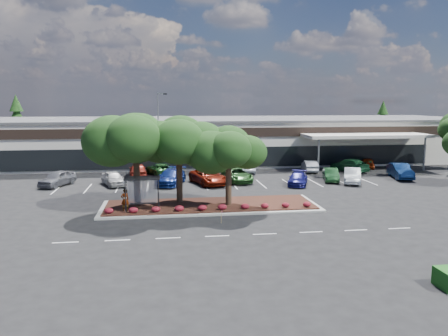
{
  "coord_description": "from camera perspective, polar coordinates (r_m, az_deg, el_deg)",
  "views": [
    {
      "loc": [
        -5.75,
        -31.43,
        8.75
      ],
      "look_at": [
        -0.23,
        8.41,
        2.6
      ],
      "focal_mm": 35.0,
      "sensor_mm": 36.0,
      "label": 1
    }
  ],
  "objects": [
    {
      "name": "conifer_north_west",
      "position": [
        81.22,
        -25.37,
        5.22
      ],
      "size": [
        4.4,
        4.4,
        10.0
      ],
      "primitive_type": "cone",
      "color": "#103511",
      "rests_on": "ground"
    },
    {
      "name": "car_6",
      "position": [
        49.79,
        13.78,
        -0.86
      ],
      "size": [
        2.59,
        4.5,
        1.4
      ],
      "primitive_type": "imported",
      "rotation": [
        0.0,
        0.0,
        -0.28
      ],
      "color": "#19431F",
      "rests_on": "ground"
    },
    {
      "name": "car_10",
      "position": [
        52.55,
        -8.34,
        -0.19
      ],
      "size": [
        3.95,
        5.66,
        1.43
      ],
      "primitive_type": "imported",
      "rotation": [
        0.0,
        0.0,
        3.48
      ],
      "color": "#19481A",
      "rests_on": "ground"
    },
    {
      "name": "conifer_north_east",
      "position": [
        85.37,
        19.96,
        5.32
      ],
      "size": [
        3.96,
        3.96,
        9.0
      ],
      "primitive_type": "cone",
      "color": "#103511",
      "rests_on": "ground"
    },
    {
      "name": "survey_stake",
      "position": [
        31.76,
        -0.33,
        -6.17
      ],
      "size": [
        0.07,
        0.14,
        0.94
      ],
      "color": "#9D8652",
      "rests_on": "ground"
    },
    {
      "name": "car_14",
      "position": [
        54.61,
        3.17,
        0.34
      ],
      "size": [
        2.57,
        5.25,
        1.66
      ],
      "primitive_type": "imported",
      "rotation": [
        0.0,
        0.0,
        2.97
      ],
      "color": "silver",
      "rests_on": "ground"
    },
    {
      "name": "shrub_row",
      "position": [
        34.53,
        -1.44,
        -5.11
      ],
      "size": [
        17.0,
        0.8,
        0.5
      ],
      "primitive_type": null,
      "color": "maroon",
      "rests_on": "landscape_island"
    },
    {
      "name": "car_3",
      "position": [
        46.55,
        -2.08,
        -1.15
      ],
      "size": [
        4.18,
        6.25,
        1.59
      ],
      "primitive_type": "imported",
      "rotation": [
        0.0,
        0.0,
        0.29
      ],
      "color": "#691406",
      "rests_on": "ground"
    },
    {
      "name": "retail_store",
      "position": [
        65.83,
        -2.81,
        3.81
      ],
      "size": [
        80.4,
        25.2,
        6.25
      ],
      "color": "silver",
      "rests_on": "ground"
    },
    {
      "name": "light_pole",
      "position": [
        56.23,
        -8.45,
        4.15
      ],
      "size": [
        1.43,
        0.5,
        9.89
      ],
      "rotation": [
        0.0,
        0.0,
        -0.01
      ],
      "color": "#ABABA5",
      "rests_on": "ground"
    },
    {
      "name": "landscape_island",
      "position": [
        36.65,
        -1.81,
        -4.92
      ],
      "size": [
        18.0,
        6.0,
        0.26
      ],
      "color": "#ABABA5",
      "rests_on": "ground"
    },
    {
      "name": "car_7",
      "position": [
        49.26,
        16.4,
        -0.95
      ],
      "size": [
        3.44,
        5.11,
        1.59
      ],
      "primitive_type": "imported",
      "rotation": [
        0.0,
        0.0,
        -0.4
      ],
      "color": "silver",
      "rests_on": "ground"
    },
    {
      "name": "person_waiting",
      "position": [
        35.06,
        -12.82,
        -4.07
      ],
      "size": [
        0.75,
        0.63,
        1.75
      ],
      "primitive_type": "imported",
      "rotation": [
        0.0,
        0.0,
        3.53
      ],
      "color": "#594C47",
      "rests_on": "landscape_island"
    },
    {
      "name": "island_tree_east",
      "position": [
        35.9,
        0.6,
        0.3
      ],
      "size": [
        5.8,
        5.8,
        6.5
      ],
      "primitive_type": null,
      "color": "#103511",
      "rests_on": "landscape_island"
    },
    {
      "name": "island_tree_mid",
      "position": [
        36.96,
        -5.89,
        1.14
      ],
      "size": [
        6.6,
        6.6,
        7.32
      ],
      "primitive_type": null,
      "color": "#103511",
      "rests_on": "landscape_island"
    },
    {
      "name": "bus_shelter",
      "position": [
        35.02,
        -10.63,
        -2.06
      ],
      "size": [
        2.75,
        1.55,
        2.59
      ],
      "color": "black",
      "rests_on": "landscape_island"
    },
    {
      "name": "lane_markings",
      "position": [
        43.12,
        -0.26,
        -3.01
      ],
      "size": [
        33.12,
        20.06,
        0.01
      ],
      "color": "silver",
      "rests_on": "ground"
    },
    {
      "name": "car_5",
      "position": [
        46.71,
        9.63,
        -1.39
      ],
      "size": [
        3.45,
        4.97,
        1.33
      ],
      "primitive_type": "imported",
      "rotation": [
        0.0,
        0.0,
        -0.38
      ],
      "color": "#121259",
      "rests_on": "ground"
    },
    {
      "name": "ground",
      "position": [
        33.13,
        2.4,
        -6.63
      ],
      "size": [
        160.0,
        160.0,
        0.0
      ],
      "primitive_type": "plane",
      "color": "black",
      "rests_on": "ground"
    },
    {
      "name": "car_15",
      "position": [
        55.74,
        11.13,
        0.25
      ],
      "size": [
        2.16,
        4.55,
        1.44
      ],
      "primitive_type": "imported",
      "rotation": [
        0.0,
        0.0,
        2.99
      ],
      "color": "#9EA1A9",
      "rests_on": "ground"
    },
    {
      "name": "island_tree_west",
      "position": [
        36.28,
        -11.39,
        1.33
      ],
      "size": [
        7.2,
        7.2,
        7.89
      ],
      "primitive_type": null,
      "color": "#103511",
      "rests_on": "landscape_island"
    },
    {
      "name": "car_8",
      "position": [
        53.95,
        22.04,
        -0.37
      ],
      "size": [
        2.89,
        5.39,
        1.69
      ],
      "primitive_type": "imported",
      "rotation": [
        0.0,
        0.0,
        -0.23
      ],
      "color": "navy",
      "rests_on": "ground"
    },
    {
      "name": "car_0",
      "position": [
        48.75,
        -20.93,
        -1.27
      ],
      "size": [
        3.6,
        5.08,
        1.61
      ],
      "primitive_type": "imported",
      "rotation": [
        0.0,
        0.0,
        -0.41
      ],
      "color": "slate",
      "rests_on": "ground"
    },
    {
      "name": "car_13",
      "position": [
        54.58,
        -1.1,
        0.19
      ],
      "size": [
        3.01,
        4.3,
        1.36
      ],
      "primitive_type": "imported",
      "rotation": [
        0.0,
        0.0,
        2.75
      ],
      "color": "maroon",
      "rests_on": "ground"
    },
    {
      "name": "car_2",
      "position": [
        46.6,
        -6.96,
        -1.18
      ],
      "size": [
        3.82,
        5.99,
        1.62
      ],
      "primitive_type": "imported",
      "rotation": [
        0.0,
        0.0,
        -0.3
      ],
      "color": "navy",
      "rests_on": "ground"
    },
    {
      "name": "car_1",
      "position": [
        47.22,
        -14.27,
        -1.33
      ],
      "size": [
        3.27,
        4.72,
        1.49
      ],
      "primitive_type": "imported",
      "rotation": [
        0.0,
        0.0,
        0.38
      ],
      "color": "#B2B2B2",
      "rests_on": "ground"
    },
    {
      "name": "car_4",
      "position": [
        47.93,
        1.7,
        -0.91
      ],
      "size": [
        3.19,
        5.73,
        1.52
      ],
      "primitive_type": "imported",
      "rotation": [
        0.0,
        0.0,
        0.13
      ],
      "color": "#245120",
      "rests_on": "ground"
    },
    {
      "name": "car_17",
      "position": [
        60.67,
        18.23,
        0.65
      ],
      "size": [
        3.28,
        4.58,
        1.45
      ],
      "primitive_type": "imported",
      "rotation": [
        0.0,
        0.0,
        2.73
      ],
      "color": "maroon",
      "rests_on": "ground"
    },
    {
      "name": "car_16",
      "position": [
        57.14,
        16.02,
        0.37
      ],
      "size": [
        4.05,
        6.02,
        1.62
      ],
      "primitive_type": "imported",
      "rotation": [
        0.0,
        0.0,
        3.49
      ],
      "color": "#1A4B2A",
      "rests_on": "ground"
    },
    {
      "name": "car_9",
      "position": [
        51.79,
        -11.18,
        -0.29
      ],
      "size": [
        2.33,
        4.92,
        1.63
      ],
      "primitive_type": "imported",
      "rotation": [
        0.0,
        0.0,
        3.23
      ],
      "color": "maroon",
      "rests_on": "ground"
    }
  ]
}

